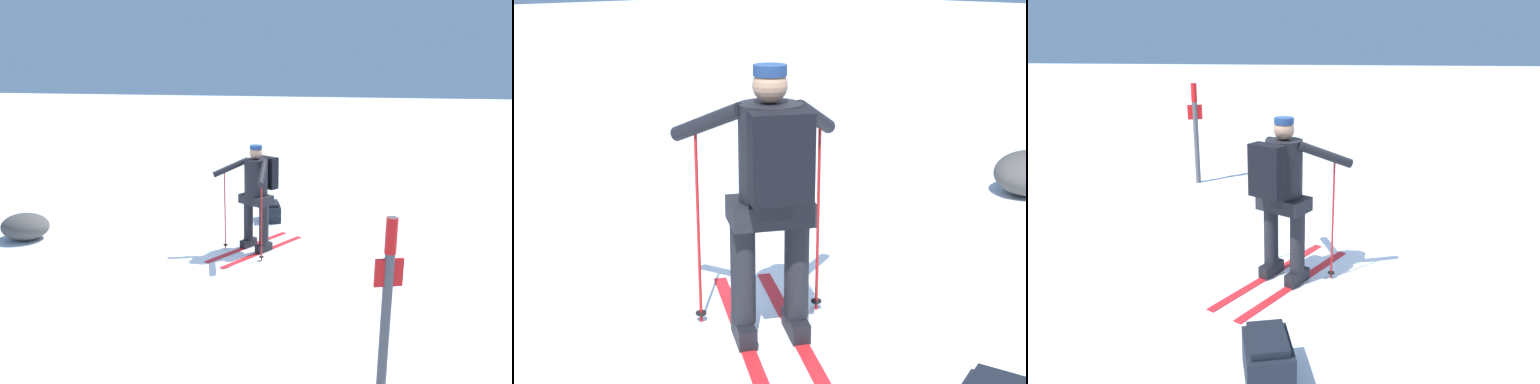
% 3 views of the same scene
% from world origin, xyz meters
% --- Properties ---
extents(ground_plane, '(80.00, 80.00, 0.00)m').
position_xyz_m(ground_plane, '(0.00, 0.00, 0.00)').
color(ground_plane, white).
extents(skier, '(1.31, 1.79, 1.66)m').
position_xyz_m(skier, '(-0.74, -0.53, 0.97)').
color(skier, red).
rests_on(skier, ground_plane).
extents(dropped_backpack, '(0.45, 0.56, 0.35)m').
position_xyz_m(dropped_backpack, '(-0.68, -2.08, 0.17)').
color(dropped_backpack, black).
rests_on(dropped_backpack, ground_plane).
extents(trail_marker, '(0.23, 0.10, 1.67)m').
position_xyz_m(trail_marker, '(-2.56, 2.87, 0.99)').
color(trail_marker, '#4C4C51').
rests_on(trail_marker, ground_plane).
extents(rock_boulder, '(0.80, 0.68, 0.44)m').
position_xyz_m(rock_boulder, '(3.15, -0.17, 0.22)').
color(rock_boulder, '#474442').
rests_on(rock_boulder, ground_plane).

